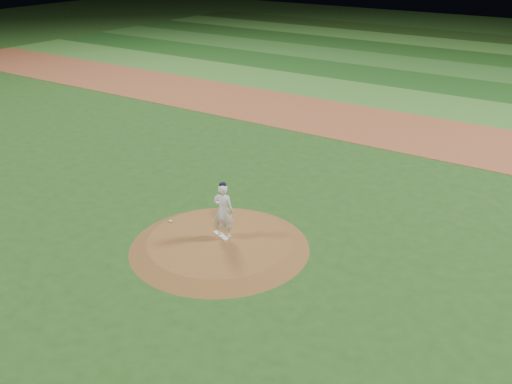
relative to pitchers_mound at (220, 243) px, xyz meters
name	(u,v)px	position (x,y,z in m)	size (l,w,h in m)	color
ground	(220,247)	(0.00, 0.00, -0.12)	(120.00, 120.00, 0.00)	#234D19
infield_dirt_band	(391,129)	(0.00, 14.00, -0.12)	(70.00, 6.00, 0.02)	#96502E
outfield_stripe_0	(428,103)	(0.00, 19.50, -0.12)	(70.00, 5.00, 0.02)	#3D7B2D
outfield_stripe_1	(454,86)	(0.00, 24.50, -0.12)	(70.00, 5.00, 0.02)	#1B4C18
outfield_stripe_2	(475,71)	(0.00, 29.50, -0.12)	(70.00, 5.00, 0.02)	#2F6926
outfield_stripe_3	(492,59)	(0.00, 34.50, -0.12)	(70.00, 5.00, 0.02)	#1D4C18
outfield_stripe_4	(507,49)	(0.00, 39.50, -0.12)	(70.00, 5.00, 0.02)	#3C7B2D
pitchers_mound	(220,243)	(0.00, 0.00, 0.00)	(5.50, 5.50, 0.25)	brown
pitching_rubber	(221,235)	(-0.11, 0.22, 0.14)	(0.67, 0.17, 0.03)	silver
rosin_bag	(170,221)	(-2.04, 0.07, 0.16)	(0.12, 0.12, 0.06)	silver
pitcher_on_mound	(223,210)	(-0.03, 0.26, 1.01)	(0.72, 0.57, 1.81)	white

